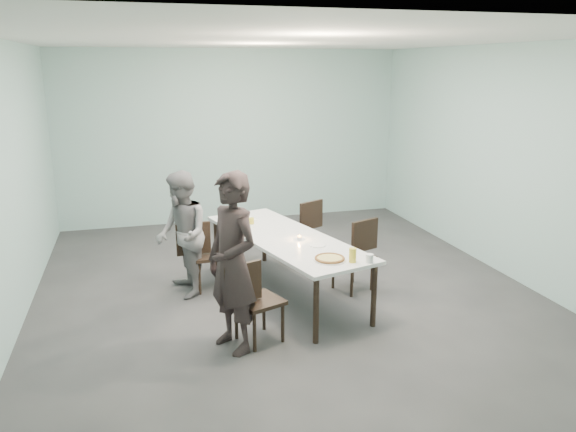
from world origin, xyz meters
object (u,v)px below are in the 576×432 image
object	(u,v)px
amber_tumbler	(251,221)
pizza	(330,259)
water_tumbler	(369,258)
chair_far_right	(306,228)
diner_near	(232,263)
chair_near_right	(358,250)
diner_far	(182,235)
side_plate	(317,245)
beer_glass	(353,255)
chair_near_left	(252,296)
tealight	(299,238)
chair_far_left	(203,251)
table	(286,241)

from	to	relation	value
amber_tumbler	pizza	bearing A→B (deg)	-72.54
water_tumbler	chair_far_right	bearing A→B (deg)	90.12
diner_near	chair_near_right	bearing A→B (deg)	96.49
chair_near_right	amber_tumbler	bearing A→B (deg)	-50.17
diner_near	diner_far	distance (m)	1.55
chair_near_right	side_plate	bearing A→B (deg)	10.72
side_plate	water_tumbler	xyz separation A→B (m)	(0.34, -0.68, 0.04)
chair_far_right	beer_glass	distance (m)	2.18
diner_far	side_plate	bearing A→B (deg)	53.82
chair_near_left	side_plate	distance (m)	1.13
diner_near	beer_glass	world-z (taller)	diner_near
chair_near_right	diner_far	distance (m)	2.17
chair_near_right	side_plate	xyz separation A→B (m)	(-0.67, -0.42, 0.25)
water_tumbler	amber_tumbler	bearing A→B (deg)	116.37
water_tumbler	diner_far	bearing A→B (deg)	140.40
chair_near_right	water_tumbler	xyz separation A→B (m)	(-0.33, -1.10, 0.29)
amber_tumbler	chair_near_left	bearing A→B (deg)	-101.81
chair_near_left	tealight	bearing A→B (deg)	29.33
diner_near	pizza	size ratio (longest dim) A/B	5.24
tealight	pizza	bearing A→B (deg)	-82.56
chair_far_left	pizza	world-z (taller)	chair_far_left
water_tumbler	tealight	world-z (taller)	water_tumbler
chair_far_right	chair_near_left	bearing A→B (deg)	33.92
chair_far_right	beer_glass	world-z (taller)	beer_glass
chair_near_left	beer_glass	size ratio (longest dim) A/B	5.80
chair_near_right	pizza	distance (m)	1.20
chair_near_left	water_tumbler	distance (m)	1.27
beer_glass	table	bearing A→B (deg)	111.88
table	chair_near_right	bearing A→B (deg)	-1.37
diner_near	side_plate	world-z (taller)	diner_near
chair_far_left	diner_near	bearing A→B (deg)	-91.93
table	diner_near	xyz separation A→B (m)	(-0.84, -1.15, 0.20)
diner_far	beer_glass	world-z (taller)	diner_far
diner_far	pizza	distance (m)	1.92
side_plate	tealight	bearing A→B (deg)	116.56
pizza	beer_glass	size ratio (longest dim) A/B	2.27
chair_near_right	diner_far	bearing A→B (deg)	-31.54
chair_far_left	diner_far	world-z (taller)	diner_far
pizza	amber_tumbler	bearing A→B (deg)	107.46
table	pizza	distance (m)	0.98
diner_near	pizza	world-z (taller)	diner_near
chair_far_left	water_tumbler	bearing A→B (deg)	-51.40
chair_far_right	diner_far	distance (m)	1.94
table	chair_near_left	size ratio (longest dim) A/B	3.16
chair_near_left	water_tumbler	xyz separation A→B (m)	(1.24, -0.03, 0.29)
chair_near_left	amber_tumbler	world-z (taller)	chair_near_left
table	beer_glass	bearing A→B (deg)	-68.12
table	water_tumbler	bearing A→B (deg)	-62.16
chair_far_left	diner_near	distance (m)	1.66
pizza	side_plate	world-z (taller)	pizza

